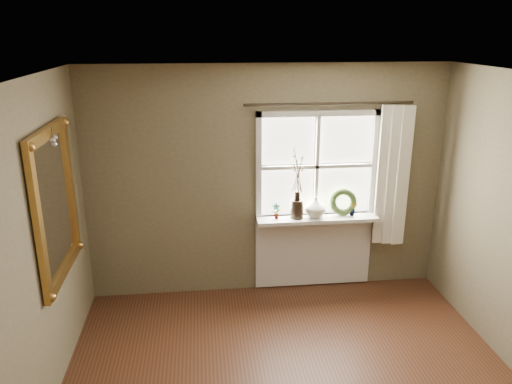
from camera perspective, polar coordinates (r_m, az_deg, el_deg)
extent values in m
plane|color=silver|center=(3.11, 7.16, 11.89)|extent=(4.50, 4.50, 0.00)
cube|color=brown|center=(5.60, 1.23, 1.20)|extent=(4.00, 0.10, 2.60)
cube|color=silver|center=(5.76, 6.74, -2.77)|extent=(1.36, 0.06, 0.06)
cube|color=silver|center=(5.45, 7.20, 8.90)|extent=(1.36, 0.06, 0.06)
cube|color=silver|center=(5.46, 0.31, 2.72)|extent=(0.06, 0.06, 1.24)
cube|color=silver|center=(5.76, 13.28, 3.04)|extent=(0.06, 0.06, 1.24)
cube|color=silver|center=(5.58, 6.97, 2.91)|extent=(1.24, 0.05, 0.04)
cube|color=silver|center=(5.58, 6.97, 2.91)|extent=(0.04, 0.05, 1.12)
cube|color=white|center=(5.46, 3.69, 5.87)|extent=(0.59, 0.01, 0.53)
cube|color=white|center=(5.61, 10.27, 5.95)|extent=(0.59, 0.01, 0.53)
cube|color=white|center=(5.62, 3.57, -0.01)|extent=(0.59, 0.01, 0.53)
cube|color=white|center=(5.76, 9.94, 0.21)|extent=(0.59, 0.01, 0.53)
cube|color=silver|center=(5.66, 6.97, -3.03)|extent=(1.36, 0.26, 0.04)
cube|color=silver|center=(5.93, 6.57, -6.62)|extent=(1.36, 0.04, 0.88)
cylinder|color=black|center=(5.57, 4.69, -1.94)|extent=(0.17, 0.17, 0.21)
imported|color=silver|center=(5.61, 6.81, -1.71)|extent=(0.30, 0.30, 0.24)
torus|color=#33471F|center=(5.73, 9.91, -1.45)|extent=(0.32, 0.17, 0.32)
imported|color=#33471F|center=(5.54, 2.33, -2.19)|extent=(0.10, 0.07, 0.18)
imported|color=#33471F|center=(5.74, 11.03, -1.91)|extent=(0.10, 0.09, 0.16)
cube|color=silver|center=(5.77, 15.27, 1.74)|extent=(0.36, 0.12, 1.59)
cylinder|color=black|center=(5.41, 8.42, 9.96)|extent=(1.84, 0.03, 0.03)
cube|color=white|center=(4.56, -22.00, -1.28)|extent=(0.02, 0.91, 1.12)
cube|color=#A37430|center=(4.40, -22.80, 6.23)|extent=(0.05, 1.10, 0.10)
cube|color=#A37430|center=(4.78, -21.02, -8.19)|extent=(0.05, 1.10, 0.10)
cube|color=#A37430|center=(4.10, -23.62, -3.60)|extent=(0.05, 0.10, 1.12)
cube|color=#A37430|center=(5.02, -20.46, 0.62)|extent=(0.05, 0.10, 1.12)
sphere|color=silver|center=(4.37, -22.19, 5.52)|extent=(0.04, 0.04, 0.04)
sphere|color=silver|center=(4.41, -22.03, 5.10)|extent=(0.04, 0.04, 0.04)
sphere|color=silver|center=(4.43, -22.01, 5.82)|extent=(0.04, 0.04, 0.04)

